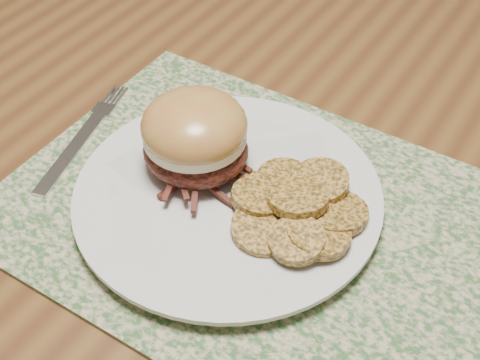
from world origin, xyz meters
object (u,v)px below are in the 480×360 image
at_px(dining_table, 470,239).
at_px(fork, 84,136).
at_px(dinner_plate, 228,197).
at_px(pork_sandwich, 195,136).

bearing_deg(dining_table, fork, -156.71).
relative_size(dinner_plate, pork_sandwich, 2.32).
distance_m(dinner_plate, pork_sandwich, 0.06).
bearing_deg(fork, pork_sandwich, -8.33).
height_order(dinner_plate, fork, dinner_plate).
height_order(dinner_plate, pork_sandwich, pork_sandwich).
bearing_deg(dining_table, dinner_plate, -141.01).
height_order(dining_table, dinner_plate, dinner_plate).
bearing_deg(dinner_plate, pork_sandwich, 163.69).
height_order(dining_table, pork_sandwich, pork_sandwich).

